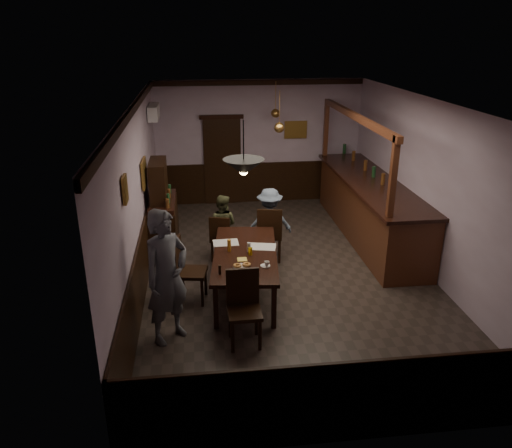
{
  "coord_description": "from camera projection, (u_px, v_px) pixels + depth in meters",
  "views": [
    {
      "loc": [
        -1.51,
        -7.95,
        4.1
      ],
      "look_at": [
        -0.61,
        -0.51,
        1.15
      ],
      "focal_mm": 35.0,
      "sensor_mm": 36.0,
      "label": 1
    }
  ],
  "objects": [
    {
      "name": "napkin",
      "position": [
        242.0,
        259.0,
        7.75
      ],
      "size": [
        0.17,
        0.17,
        0.0
      ],
      "primitive_type": "cube",
      "rotation": [
        0.0,
        0.0,
        -0.11
      ],
      "color": "#EACE56",
      "rests_on": "dining_table"
    },
    {
      "name": "bar_counter",
      "position": [
        369.0,
        207.0,
        10.33
      ],
      "size": [
        1.07,
        4.59,
        2.57
      ],
      "color": "#482113",
      "rests_on": "ground"
    },
    {
      "name": "door_back",
      "position": [
        222.0,
        162.0,
        12.18
      ],
      "size": [
        0.9,
        0.06,
        2.1
      ],
      "primitive_type": "cube",
      "color": "black",
      "rests_on": "ground"
    },
    {
      "name": "person_seated_right",
      "position": [
        269.0,
        222.0,
        9.48
      ],
      "size": [
        0.86,
        0.49,
        1.33
      ],
      "primitive_type": "imported",
      "rotation": [
        0.0,
        0.0,
        3.14
      ],
      "color": "slate",
      "rests_on": "ground"
    },
    {
      "name": "saucer",
      "position": [
        265.0,
        266.0,
        7.53
      ],
      "size": [
        0.15,
        0.15,
        0.01
      ],
      "primitive_type": "cylinder",
      "color": "white",
      "rests_on": "dining_table"
    },
    {
      "name": "newspaper_right",
      "position": [
        263.0,
        247.0,
        8.19
      ],
      "size": [
        0.47,
        0.38,
        0.01
      ],
      "primitive_type": "cube",
      "rotation": [
        0.0,
        0.0,
        -0.21
      ],
      "color": "silver",
      "rests_on": "dining_table"
    },
    {
      "name": "water_glass",
      "position": [
        249.0,
        247.0,
        8.01
      ],
      "size": [
        0.06,
        0.06,
        0.15
      ],
      "primitive_type": "cylinder",
      "color": "silver",
      "rests_on": "dining_table"
    },
    {
      "name": "pastry_ring_b",
      "position": [
        247.0,
        265.0,
        7.5
      ],
      "size": [
        0.13,
        0.13,
        0.04
      ],
      "primitive_type": "torus",
      "color": "#C68C47",
      "rests_on": "pastry_plate"
    },
    {
      "name": "chair_far_right",
      "position": [
        270.0,
        232.0,
        9.24
      ],
      "size": [
        0.54,
        0.54,
        1.06
      ],
      "rotation": [
        0.0,
        0.0,
        2.96
      ],
      "color": "black",
      "rests_on": "ground"
    },
    {
      "name": "pendant_iron",
      "position": [
        244.0,
        167.0,
        6.66
      ],
      "size": [
        0.56,
        0.56,
        0.74
      ],
      "color": "black",
      "rests_on": "ground"
    },
    {
      "name": "picture_left_large",
      "position": [
        144.0,
        173.0,
        8.86
      ],
      "size": [
        0.04,
        0.62,
        0.48
      ],
      "color": "olive",
      "rests_on": "ground"
    },
    {
      "name": "picture_left_small",
      "position": [
        125.0,
        189.0,
        6.48
      ],
      "size": [
        0.04,
        0.28,
        0.36
      ],
      "color": "olive",
      "rests_on": "ground"
    },
    {
      "name": "dining_table",
      "position": [
        245.0,
        256.0,
        8.02
      ],
      "size": [
        1.23,
        2.29,
        0.75
      ],
      "rotation": [
        0.0,
        0.0,
        -0.11
      ],
      "color": "black",
      "rests_on": "ground"
    },
    {
      "name": "person_seated_left",
      "position": [
        222.0,
        225.0,
        9.49
      ],
      "size": [
        0.72,
        0.66,
        1.21
      ],
      "primitive_type": "imported",
      "rotation": [
        0.0,
        0.0,
        2.72
      ],
      "color": "#4A4E2E",
      "rests_on": "ground"
    },
    {
      "name": "chair_near",
      "position": [
        244.0,
        304.0,
        6.84
      ],
      "size": [
        0.47,
        0.47,
        1.06
      ],
      "rotation": [
        0.0,
        0.0,
        0.02
      ],
      "color": "black",
      "rests_on": "ground"
    },
    {
      "name": "pendant_brass_mid",
      "position": [
        279.0,
        128.0,
        9.68
      ],
      "size": [
        0.2,
        0.2,
        0.81
      ],
      "color": "#BF8C3F",
      "rests_on": "ground"
    },
    {
      "name": "beer_glass",
      "position": [
        229.0,
        245.0,
        8.0
      ],
      "size": [
        0.06,
        0.06,
        0.2
      ],
      "primitive_type": "cylinder",
      "color": "#BF721E",
      "rests_on": "dining_table"
    },
    {
      "name": "picture_back",
      "position": [
        296.0,
        130.0,
        12.12
      ],
      "size": [
        0.55,
        0.04,
        0.42
      ],
      "color": "olive",
      "rests_on": "ground"
    },
    {
      "name": "chair_side",
      "position": [
        186.0,
        267.0,
        7.87
      ],
      "size": [
        0.53,
        0.53,
        1.06
      ],
      "rotation": [
        0.0,
        0.0,
        1.4
      ],
      "color": "black",
      "rests_on": "ground"
    },
    {
      "name": "pastry_ring_a",
      "position": [
        237.0,
        266.0,
        7.47
      ],
      "size": [
        0.13,
        0.13,
        0.04
      ],
      "primitive_type": "torus",
      "color": "#C68C47",
      "rests_on": "pastry_plate"
    },
    {
      "name": "soda_can",
      "position": [
        250.0,
        251.0,
        7.89
      ],
      "size": [
        0.07,
        0.07,
        0.12
      ],
      "primitive_type": "cylinder",
      "color": "gold",
      "rests_on": "dining_table"
    },
    {
      "name": "pendant_brass_far",
      "position": [
        275.0,
        113.0,
        11.31
      ],
      "size": [
        0.2,
        0.2,
        0.81
      ],
      "color": "#BF8C3F",
      "rests_on": "ground"
    },
    {
      "name": "ac_unit",
      "position": [
        154.0,
        112.0,
        10.53
      ],
      "size": [
        0.2,
        0.85,
        0.3
      ],
      "color": "white",
      "rests_on": "ground"
    },
    {
      "name": "sideboard",
      "position": [
        163.0,
        216.0,
        9.58
      ],
      "size": [
        0.49,
        1.38,
        1.82
      ],
      "color": "black",
      "rests_on": "ground"
    },
    {
      "name": "pepper_mill",
      "position": [
        220.0,
        270.0,
        7.27
      ],
      "size": [
        0.04,
        0.04,
        0.14
      ],
      "primitive_type": "cylinder",
      "color": "black",
      "rests_on": "dining_table"
    },
    {
      "name": "person_standing",
      "position": [
        167.0,
        277.0,
        6.75
      ],
      "size": [
        0.83,
        0.81,
        1.93
      ],
      "primitive_type": "imported",
      "rotation": [
        0.0,
        0.0,
        0.73
      ],
      "color": "#565A63",
      "rests_on": "ground"
    },
    {
      "name": "room",
      "position": [
        288.0,
        193.0,
        8.47
      ],
      "size": [
        5.01,
        8.01,
        3.01
      ],
      "color": "#2D2621",
      "rests_on": "ground"
    },
    {
      "name": "newspaper_left",
      "position": [
        226.0,
        243.0,
        8.34
      ],
      "size": [
        0.43,
        0.31,
        0.01
      ],
      "primitive_type": "cube",
      "rotation": [
        0.0,
        0.0,
        0.03
      ],
      "color": "silver",
      "rests_on": "dining_table"
    },
    {
      "name": "coffee_cup",
      "position": [
        267.0,
        264.0,
        7.5
      ],
      "size": [
        0.09,
        0.09,
        0.07
      ],
      "primitive_type": "imported",
      "rotation": [
        0.0,
        0.0,
        -0.11
      ],
      "color": "white",
      "rests_on": "saucer"
    },
    {
      "name": "pastry_plate",
      "position": [
        240.0,
        267.0,
        7.5
      ],
      "size": [
        0.22,
        0.22,
        0.01
      ],
      "primitive_type": "cylinder",
      "color": "white",
      "rests_on": "dining_table"
    },
    {
      "name": "chair_far_left",
      "position": [
        221.0,
        236.0,
        9.28
      ],
      "size": [
        0.48,
        0.48,
        0.9
      ],
      "rotation": [
        0.0,
        0.0,
        2.87
      ],
      "color": "black",
      "rests_on": "ground"
    }
  ]
}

